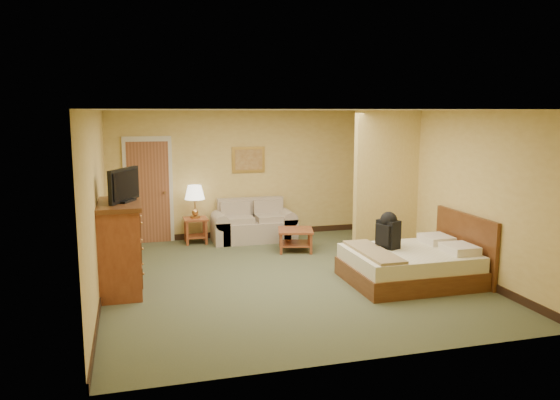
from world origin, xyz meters
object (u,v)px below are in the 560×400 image
object	(u,v)px
loveseat	(253,227)
coffee_table	(295,235)
bed	(413,264)
dresser	(120,247)

from	to	relation	value
loveseat	coffee_table	distance (m)	1.17
coffee_table	bed	size ratio (longest dim) A/B	0.41
dresser	loveseat	bearing A→B (deg)	45.38
dresser	bed	bearing A→B (deg)	-9.57
loveseat	bed	size ratio (longest dim) A/B	0.86
loveseat	bed	xyz separation A→B (m)	(1.76, -3.30, 0.01)
loveseat	bed	bearing A→B (deg)	-61.92
loveseat	coffee_table	world-z (taller)	loveseat
loveseat	dresser	bearing A→B (deg)	-134.62
loveseat	bed	world-z (taller)	bed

